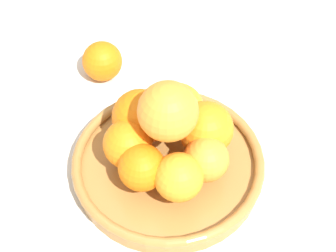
# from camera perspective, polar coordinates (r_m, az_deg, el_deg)

# --- Properties ---
(ground_plane) EXTENTS (4.00, 4.00, 0.00)m
(ground_plane) POSITION_cam_1_polar(r_m,az_deg,el_deg) (0.84, 0.00, -4.69)
(ground_plane) COLOR beige
(fruit_bowl) EXTENTS (0.28, 0.28, 0.04)m
(fruit_bowl) POSITION_cam_1_polar(r_m,az_deg,el_deg) (0.82, 0.00, -3.96)
(fruit_bowl) COLOR #A57238
(fruit_bowl) RESTS_ON ground_plane
(orange_pile) EXTENTS (0.19, 0.18, 0.14)m
(orange_pile) POSITION_cam_1_polar(r_m,az_deg,el_deg) (0.78, 0.01, -0.64)
(orange_pile) COLOR orange
(orange_pile) RESTS_ON fruit_bowl
(stray_orange) EXTENTS (0.07, 0.07, 0.07)m
(stray_orange) POSITION_cam_1_polar(r_m,az_deg,el_deg) (0.95, -6.70, 6.56)
(stray_orange) COLOR orange
(stray_orange) RESTS_ON ground_plane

